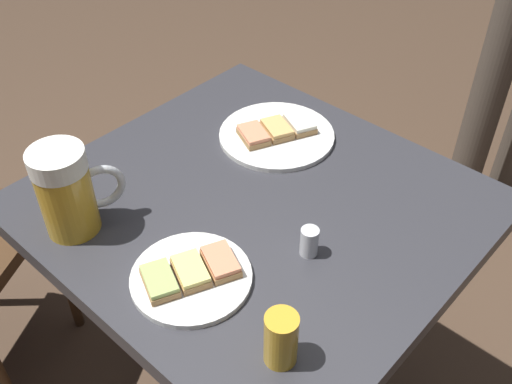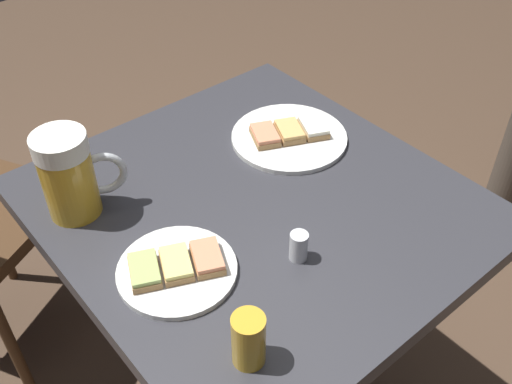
# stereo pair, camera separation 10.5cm
# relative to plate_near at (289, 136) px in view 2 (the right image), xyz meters

# --- Properties ---
(cafe_table) EXTENTS (0.74, 0.69, 0.75)m
(cafe_table) POSITION_rel_plate_near_xyz_m (-0.10, 0.17, -0.18)
(cafe_table) COLOR black
(cafe_table) RESTS_ON ground_plane
(plate_near) EXTENTS (0.24, 0.24, 0.03)m
(plate_near) POSITION_rel_plate_near_xyz_m (0.00, 0.00, 0.00)
(plate_near) COLOR white
(plate_near) RESTS_ON cafe_table
(plate_far) EXTENTS (0.19, 0.19, 0.03)m
(plate_far) POSITION_rel_plate_near_xyz_m (-0.15, 0.38, 0.00)
(plate_far) COLOR white
(plate_far) RESTS_ON cafe_table
(beer_mug) EXTENTS (0.09, 0.14, 0.16)m
(beer_mug) POSITION_rel_plate_near_xyz_m (0.08, 0.43, 0.07)
(beer_mug) COLOR gold
(beer_mug) RESTS_ON cafe_table
(beer_glass_small) EXTENTS (0.05, 0.05, 0.09)m
(beer_glass_small) POSITION_rel_plate_near_xyz_m (-0.35, 0.39, 0.03)
(beer_glass_small) COLOR gold
(beer_glass_small) RESTS_ON cafe_table
(salt_shaker) EXTENTS (0.03, 0.03, 0.05)m
(salt_shaker) POSITION_rel_plate_near_xyz_m (-0.25, 0.21, 0.02)
(salt_shaker) COLOR silver
(salt_shaker) RESTS_ON cafe_table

